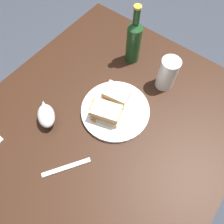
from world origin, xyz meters
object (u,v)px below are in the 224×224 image
Objects in this scene: sandwich_half_left at (117,95)px; cider_bottle at (134,41)px; gravy_boat at (46,115)px; sandwich_half_right at (106,113)px; plate at (116,111)px; pint_glass at (167,75)px; fork at (66,167)px.

sandwich_half_left is 0.26m from cider_bottle.
sandwich_half_left is 0.91× the size of gravy_boat.
gravy_boat is at bearing -50.90° from sandwich_half_right.
plate is at bearing 135.68° from gravy_boat.
sandwich_half_left is at bearing -30.02° from pint_glass.
plate is 0.06m from sandwich_half_right.
cider_bottle is at bearing 170.42° from gravy_boat.
plate reaches higher than fork.
fork is at bearing -9.57° from pint_glass.
pint_glass reaches higher than gravy_boat.
cider_bottle is (-0.04, -0.20, 0.05)m from pint_glass.
sandwich_half_right reaches higher than plate.
fork is (0.29, -0.00, -0.00)m from plate.
pint_glass is at bearing 161.40° from sandwich_half_right.
sandwich_half_right is 0.23m from gravy_boat.
pint_glass is 0.52m from gravy_boat.
pint_glass is at bearing 24.08° from fork.
cider_bottle reaches higher than fork.
sandwich_half_right is 0.86× the size of pint_glass.
fork is at bearing -0.76° from plate.
sandwich_half_right is 0.72× the size of fork.
cider_bottle is at bearing -157.80° from plate.
cider_bottle reaches higher than pint_glass.
plate is at bearing -19.72° from pint_glass.
sandwich_half_right is (0.05, -0.01, 0.04)m from plate.
cider_bottle is (-0.23, -0.08, 0.06)m from sandwich_half_left.
sandwich_half_left is at bearing 20.00° from cider_bottle.
pint_glass is (-0.20, 0.11, 0.02)m from sandwich_half_left.
plate is at bearing 32.88° from fork.
plate is at bearing 166.97° from sandwich_half_right.
cider_bottle is 0.59m from fork.
sandwich_half_left is (-0.04, -0.03, 0.04)m from plate.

